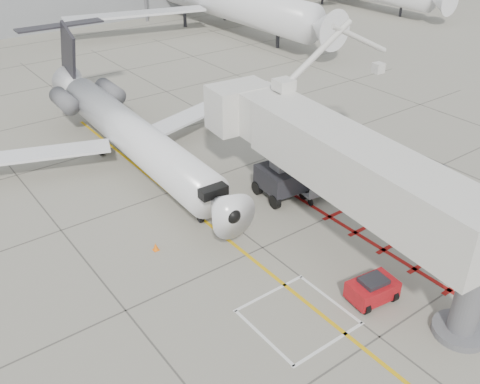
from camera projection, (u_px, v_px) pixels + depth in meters
ground_plane at (315, 288)px, 25.65m from camera, size 260.00×260.00×0.00m
regional_jet at (144, 125)px, 33.31m from camera, size 23.17×28.72×7.32m
jet_bridge at (359, 182)px, 26.18m from camera, size 11.66×21.35×8.20m
pushback_tug at (372, 289)px, 24.59m from camera, size 2.39×1.66×1.30m
baggage_cart at (317, 191)px, 32.41m from camera, size 2.03×1.45×1.18m
ground_power_unit at (430, 189)px, 31.73m from camera, size 3.00×2.38×2.08m
cone_nose at (156, 247)px, 28.12m from camera, size 0.32×0.32×0.44m
cone_side at (209, 212)px, 31.01m from camera, size 0.32×0.32×0.45m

